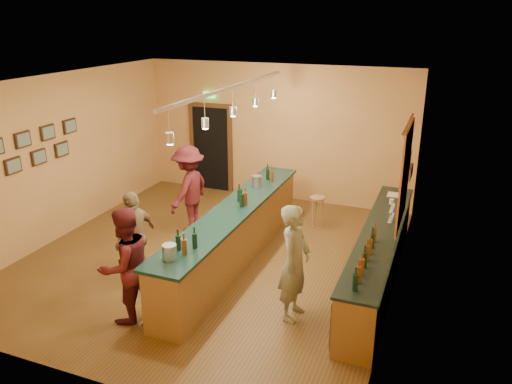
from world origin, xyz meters
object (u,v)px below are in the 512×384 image
at_px(back_counter, 379,256).
at_px(customer_b, 135,236).
at_px(bar_stool, 317,204).
at_px(customer_a, 126,265).
at_px(customer_c, 189,189).
at_px(tasting_bar, 235,231).
at_px(bartender, 295,263).

relative_size(back_counter, customer_b, 2.89).
bearing_deg(bar_stool, customer_a, -111.34).
height_order(back_counter, customer_a, customer_a).
height_order(back_counter, customer_c, customer_c).
xyz_separation_m(tasting_bar, bar_stool, (0.96, 2.11, -0.10)).
distance_m(back_counter, bar_stool, 2.48).
bearing_deg(customer_b, bar_stool, 150.47).
relative_size(customer_b, bar_stool, 2.42).
xyz_separation_m(customer_a, customer_b, (-0.55, 1.03, -0.08)).
bearing_deg(bar_stool, tasting_bar, -114.37).
xyz_separation_m(back_counter, bartender, (-1.01, -1.44, 0.39)).
distance_m(tasting_bar, customer_c, 1.74).
bearing_deg(customer_a, customer_c, -147.26).
height_order(bartender, customer_b, bartender).
relative_size(bartender, customer_c, 0.98).
relative_size(customer_a, customer_b, 1.11).
distance_m(customer_a, customer_b, 1.17).
height_order(customer_a, customer_c, customer_c).
bearing_deg(customer_c, bar_stool, 118.66).
bearing_deg(back_counter, bar_stool, 128.81).
bearing_deg(back_counter, tasting_bar, -175.87).
bearing_deg(tasting_bar, bar_stool, 65.63).
bearing_deg(customer_a, back_counter, 146.55).
distance_m(bartender, customer_b, 2.77).
height_order(bartender, customer_a, bartender).
relative_size(tasting_bar, customer_c, 2.84).
bearing_deg(back_counter, customer_c, 168.85).
relative_size(back_counter, bartender, 2.58).
xyz_separation_m(tasting_bar, customer_a, (-0.73, -2.20, 0.26)).
xyz_separation_m(back_counter, bar_stool, (-1.55, 1.93, 0.02)).
height_order(customer_b, bar_stool, customer_b).
xyz_separation_m(tasting_bar, bartender, (1.50, -1.26, 0.27)).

